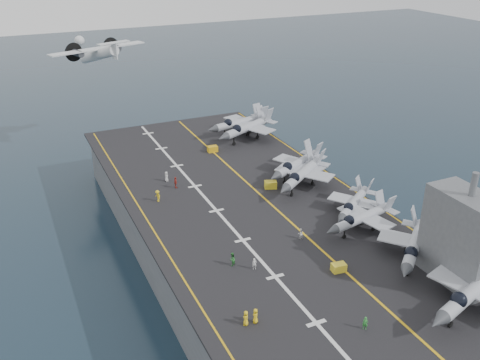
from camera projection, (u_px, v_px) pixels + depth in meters
name	position (u px, v px, depth m)	size (l,w,h in m)	color
ground	(250.00, 257.00, 92.58)	(500.00, 500.00, 0.00)	#142135
hull	(250.00, 232.00, 90.47)	(36.00, 90.00, 10.00)	#56595E
flight_deck	(250.00, 205.00, 88.28)	(38.00, 92.00, 0.40)	black
foul_line	(266.00, 200.00, 89.32)	(0.35, 90.00, 0.02)	gold
landing_centerline	(217.00, 211.00, 85.91)	(0.50, 90.00, 0.02)	silver
deck_edge_port	(150.00, 225.00, 81.74)	(0.25, 90.00, 0.02)	gold
deck_edge_stbd	(344.00, 183.00, 95.19)	(0.25, 90.00, 0.02)	gold
island_superstructure	(465.00, 228.00, 66.00)	(5.00, 10.00, 15.00)	#56595E
fighter_jet_0	(473.00, 290.00, 62.25)	(18.63, 15.16, 5.60)	#8F979D
fighter_jet_1	(415.00, 243.00, 72.08)	(17.63, 17.03, 5.12)	gray
fighter_jet_2	(363.00, 217.00, 79.28)	(15.07, 11.64, 4.68)	gray
fighter_jet_3	(354.00, 202.00, 83.87)	(15.43, 14.46, 4.46)	#9DA7AE
fighter_jet_4	(303.00, 173.00, 92.94)	(18.39, 17.18, 5.32)	gray
fighter_jet_5	(297.00, 163.00, 97.06)	(17.78, 15.65, 5.17)	#9098A0
fighter_jet_7	(248.00, 127.00, 114.39)	(19.67, 17.11, 5.74)	gray
fighter_jet_8	(241.00, 122.00, 117.87)	(17.66, 13.74, 5.46)	gray
tow_cart_a	(339.00, 267.00, 70.40)	(1.99, 1.42, 1.12)	yellow
tow_cart_b	(271.00, 185.00, 93.30)	(2.46, 2.03, 1.27)	gold
tow_cart_c	(213.00, 149.00, 108.79)	(2.07, 1.41, 1.20)	gold
crew_0	(255.00, 316.00, 60.93)	(1.30, 1.35, 1.88)	yellow
crew_1	(254.00, 264.00, 70.70)	(1.08, 0.83, 1.63)	silver
crew_2	(232.00, 259.00, 71.48)	(1.38, 1.27, 1.91)	#2A7C31
crew_3	(158.00, 196.00, 88.50)	(1.07, 1.36, 2.01)	yellow
crew_4	(176.00, 183.00, 93.17)	(0.98, 1.33, 2.06)	#A42B21
crew_5	(166.00, 177.00, 95.68)	(0.88, 1.21, 1.87)	silver
crew_6	(365.00, 323.00, 59.98)	(1.17, 1.12, 1.63)	green
crew_7	(300.00, 234.00, 77.80)	(1.07, 0.80, 1.63)	silver
transport_plane	(99.00, 55.00, 126.79)	(28.30, 23.48, 5.73)	silver
crew_8	(246.00, 318.00, 60.58)	(1.30, 1.35, 1.88)	yellow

